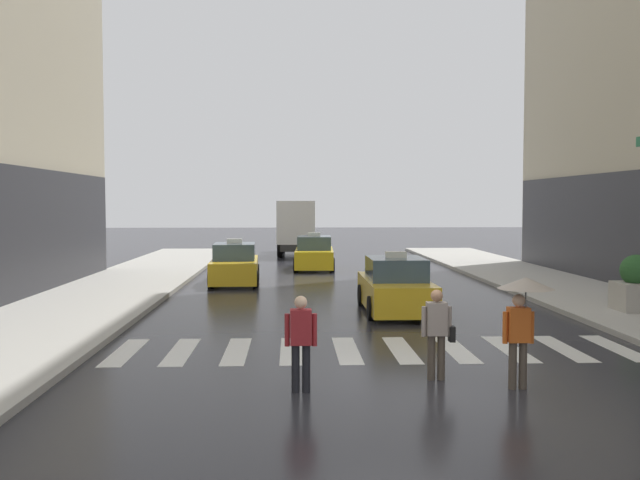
{
  "coord_description": "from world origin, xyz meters",
  "views": [
    {
      "loc": [
        -1.81,
        -11.86,
        3.21
      ],
      "look_at": [
        -0.98,
        8.0,
        2.15
      ],
      "focal_mm": 38.66,
      "sensor_mm": 36.0,
      "label": 1
    }
  ],
  "objects": [
    {
      "name": "taxi_third",
      "position": [
        -0.7,
        21.56,
        0.72
      ],
      "size": [
        2.06,
        4.6,
        1.8
      ],
      "color": "yellow",
      "rests_on": "ground"
    },
    {
      "name": "pedestrian_with_umbrella",
      "position": [
        2.18,
        -0.25,
        1.52
      ],
      "size": [
        0.96,
        0.96,
        1.94
      ],
      "color": "#473D33",
      "rests_on": "ground"
    },
    {
      "name": "crosswalk_markings",
      "position": [
        0.0,
        3.0,
        0.0
      ],
      "size": [
        11.3,
        2.8,
        0.01
      ],
      "color": "silver",
      "rests_on": "ground"
    },
    {
      "name": "taxi_second",
      "position": [
        -4.07,
        15.67,
        0.72
      ],
      "size": [
        2.06,
        4.6,
        1.8
      ],
      "color": "gold",
      "rests_on": "ground"
    },
    {
      "name": "ground_plane",
      "position": [
        0.0,
        0.0,
        0.0
      ],
      "size": [
        160.0,
        160.0,
        0.0
      ],
      "primitive_type": "plane",
      "color": "#26262B"
    },
    {
      "name": "taxi_lead",
      "position": [
        1.26,
        8.21,
        0.72
      ],
      "size": [
        1.93,
        4.54,
        1.8
      ],
      "color": "gold",
      "rests_on": "ground"
    },
    {
      "name": "pedestrian_plain_coat",
      "position": [
        -1.65,
        -0.32,
        0.94
      ],
      "size": [
        0.55,
        0.24,
        1.65
      ],
      "color": "black",
      "rests_on": "ground"
    },
    {
      "name": "pedestrian_with_handbag",
      "position": [
        0.84,
        0.42,
        0.93
      ],
      "size": [
        0.61,
        0.24,
        1.65
      ],
      "color": "#473D33",
      "rests_on": "ground"
    },
    {
      "name": "planter_near_corner",
      "position": [
        8.04,
        7.31,
        0.87
      ],
      "size": [
        1.1,
        1.1,
        1.6
      ],
      "color": "#A8A399",
      "rests_on": "curb_right"
    },
    {
      "name": "box_truck",
      "position": [
        -1.47,
        30.7,
        1.85
      ],
      "size": [
        2.42,
        7.59,
        3.35
      ],
      "color": "#2D2D2D",
      "rests_on": "ground"
    }
  ]
}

